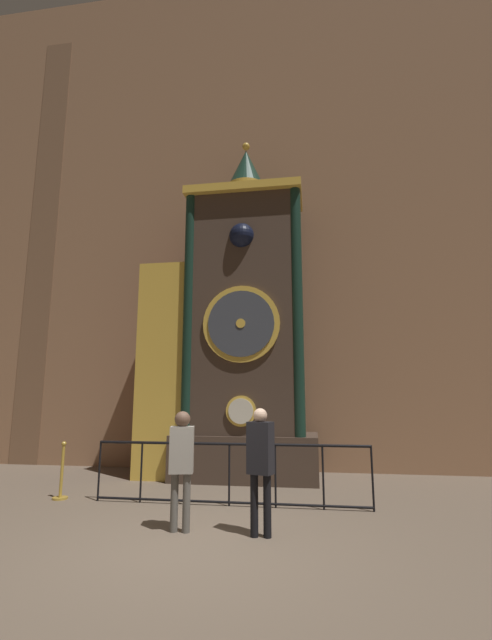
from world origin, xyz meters
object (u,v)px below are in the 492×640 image
(clock_tower, at_px, (231,333))
(visitor_near, at_px, (182,457))
(stanchion_post, at_px, (61,480))
(visitor_far, at_px, (260,458))

(clock_tower, xyz_separation_m, visitor_near, (0.05, -4.01, -2.42))
(clock_tower, xyz_separation_m, stanchion_post, (-2.75, -2.45, -3.09))
(stanchion_post, bearing_deg, visitor_near, -29.11)
(visitor_near, bearing_deg, stanchion_post, 138.85)
(clock_tower, bearing_deg, stanchion_post, -138.39)
(clock_tower, height_order, visitor_far, clock_tower)
(visitor_far, bearing_deg, clock_tower, 125.81)
(visitor_near, bearing_deg, visitor_far, -14.25)
(visitor_near, distance_m, stanchion_post, 3.28)
(visitor_far, height_order, stanchion_post, visitor_far)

